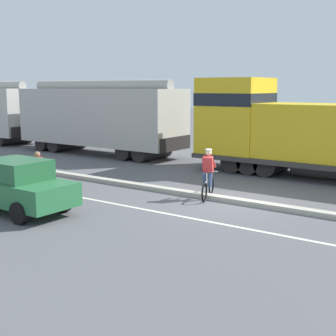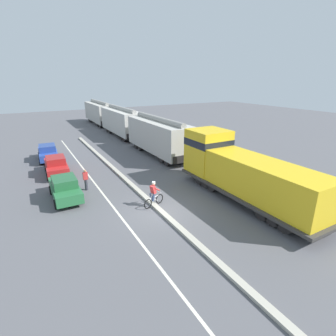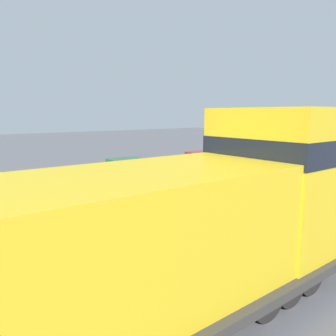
{
  "view_description": "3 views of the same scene",
  "coord_description": "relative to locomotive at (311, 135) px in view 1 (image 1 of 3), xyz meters",
  "views": [
    {
      "loc": [
        -13.57,
        -7.17,
        3.78
      ],
      "look_at": [
        -0.0,
        2.43,
        0.9
      ],
      "focal_mm": 50.0,
      "sensor_mm": 36.0,
      "label": 1
    },
    {
      "loc": [
        -6.79,
        -13.29,
        8.05
      ],
      "look_at": [
        2.24,
        2.81,
        1.67
      ],
      "focal_mm": 28.0,
      "sensor_mm": 36.0,
      "label": 2
    },
    {
      "loc": [
        10.54,
        -4.39,
        4.07
      ],
      "look_at": [
        -3.75,
        6.6,
        1.06
      ],
      "focal_mm": 35.0,
      "sensor_mm": 36.0,
      "label": 3
    }
  ],
  "objects": [
    {
      "name": "ground_plane",
      "position": [
        -5.91,
        0.76,
        -1.8
      ],
      "size": [
        120.0,
        120.0,
        0.0
      ],
      "primitive_type": "plane",
      "color": "#56565B"
    },
    {
      "name": "median_curb",
      "position": [
        -5.91,
        6.76,
        -1.72
      ],
      "size": [
        0.36,
        36.0,
        0.16
      ],
      "primitive_type": "cube",
      "color": "#B2AD9E",
      "rests_on": "ground"
    },
    {
      "name": "lane_stripe",
      "position": [
        -8.31,
        6.76,
        -1.79
      ],
      "size": [
        0.14,
        36.0,
        0.01
      ],
      "primitive_type": "cube",
      "color": "silver",
      "rests_on": "ground"
    },
    {
      "name": "locomotive",
      "position": [
        0.0,
        0.0,
        0.0
      ],
      "size": [
        3.1,
        11.61,
        4.2
      ],
      "color": "gold",
      "rests_on": "ground"
    },
    {
      "name": "hopper_car_lead",
      "position": [
        -0.0,
        12.16,
        0.28
      ],
      "size": [
        2.9,
        10.6,
        4.18
      ],
      "color": "#B2B0A8",
      "rests_on": "ground"
    },
    {
      "name": "parked_car_green",
      "position": [
        -10.78,
        5.54,
        -0.98
      ],
      "size": [
        1.85,
        4.21,
        1.62
      ],
      "color": "#286B3D",
      "rests_on": "ground"
    },
    {
      "name": "cyclist",
      "position": [
        -5.91,
        1.52,
        -0.98
      ],
      "size": [
        1.65,
        0.65,
        1.71
      ],
      "color": "black",
      "rests_on": "ground"
    },
    {
      "name": "pedestrian_by_cars",
      "position": [
        -9.17,
        6.36,
        -0.95
      ],
      "size": [
        0.34,
        0.22,
        1.62
      ],
      "color": "#33333D",
      "rests_on": "ground"
    }
  ]
}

